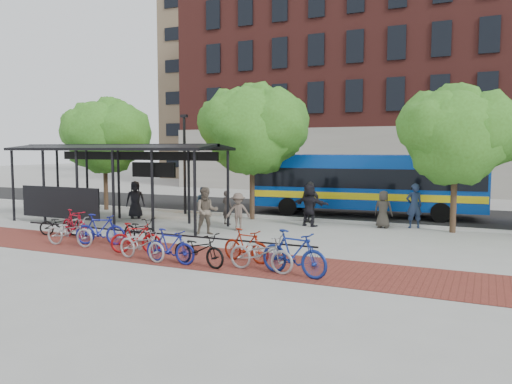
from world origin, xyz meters
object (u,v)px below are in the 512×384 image
at_px(bike_3, 100,229).
at_px(bike_7, 170,246).
at_px(tree_a, 106,133).
at_px(bus_shelter, 113,157).
at_px(bike_4, 140,230).
at_px(bike_11, 294,253).
at_px(bike_6, 142,244).
at_px(pedestrian_4, 310,202).
at_px(pedestrian_8, 207,211).
at_px(bus, 364,181).
at_px(tree_b, 254,126).
at_px(pedestrian_0, 135,200).
at_px(bike_2, 70,232).
at_px(pedestrian_6, 383,209).
at_px(bike_5, 136,238).
at_px(pedestrian_7, 414,206).
at_px(bike_10, 261,253).
at_px(bike_9, 246,246).
at_px(pedestrian_5, 309,205).
at_px(pedestrian_1, 227,207).
at_px(bike_0, 61,224).
at_px(pedestrian_3, 238,212).
at_px(tree_c, 458,132).
at_px(pedestrian_2, 203,203).
at_px(bike_8, 199,249).
at_px(lamp_post_left, 185,161).
at_px(bike_1, 74,224).

height_order(bike_3, bike_7, bike_3).
bearing_deg(tree_a, bus_shelter, -45.40).
distance_m(bike_4, bike_11, 7.02).
height_order(bike_6, pedestrian_4, pedestrian_4).
bearing_deg(pedestrian_8, bus, 28.26).
distance_m(tree_b, pedestrian_0, 6.82).
relative_size(bike_2, pedestrian_6, 1.23).
relative_size(bike_6, pedestrian_0, 1.03).
bearing_deg(bike_5, bike_4, 9.88).
xyz_separation_m(bike_2, bike_4, (1.79, 1.59, -0.05)).
bearing_deg(pedestrian_7, bike_10, 46.73).
bearing_deg(bike_9, pedestrian_5, 15.44).
relative_size(bike_5, pedestrian_0, 0.91).
xyz_separation_m(bike_4, pedestrian_1, (0.79, 5.15, 0.30)).
bearing_deg(pedestrian_7, pedestrian_6, -4.94).
relative_size(bike_4, bike_10, 0.89).
xyz_separation_m(tree_b, bike_9, (3.63, -8.33, -3.96)).
bearing_deg(bike_0, pedestrian_3, -77.22).
height_order(bus_shelter, bike_11, bus_shelter).
relative_size(bus_shelter, bike_3, 5.79).
height_order(pedestrian_3, pedestrian_4, pedestrian_4).
height_order(tree_c, pedestrian_0, tree_c).
height_order(bike_2, bike_11, bike_11).
relative_size(tree_c, pedestrian_3, 3.77).
height_order(bike_11, pedestrian_2, pedestrian_2).
xyz_separation_m(pedestrian_0, pedestrian_6, (11.54, 2.07, -0.11)).
distance_m(tree_c, bike_0, 16.13).
height_order(bike_8, pedestrian_3, pedestrian_3).
bearing_deg(bike_5, pedestrian_5, -46.60).
xyz_separation_m(bike_6, pedestrian_8, (-0.55, 4.76, 0.44)).
bearing_deg(pedestrian_0, bus, -9.89).
xyz_separation_m(bike_3, bike_7, (3.90, -1.36, -0.03)).
height_order(pedestrian_0, pedestrian_4, pedestrian_4).
relative_size(pedestrian_3, pedestrian_5, 0.84).
bearing_deg(bus, pedestrian_2, -154.24).
height_order(tree_a, bike_4, tree_a).
relative_size(bike_10, pedestrian_5, 1.07).
bearing_deg(bike_9, pedestrian_6, -5.37).
distance_m(bike_7, pedestrian_6, 10.42).
bearing_deg(pedestrian_2, bike_5, 108.16).
distance_m(lamp_post_left, bike_5, 10.04).
bearing_deg(pedestrian_3, bike_6, -111.13).
height_order(bike_3, pedestrian_6, pedestrian_6).
relative_size(bike_6, bike_10, 0.94).
relative_size(pedestrian_3, pedestrian_8, 0.84).
bearing_deg(bike_0, tree_b, -55.77).
distance_m(bike_9, pedestrian_8, 5.07).
bearing_deg(lamp_post_left, pedestrian_0, -119.34).
xyz_separation_m(bike_0, bike_5, (4.77, -1.42, 0.05)).
height_order(bike_1, bike_11, bike_11).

